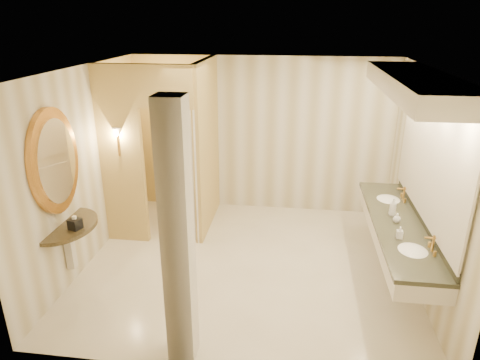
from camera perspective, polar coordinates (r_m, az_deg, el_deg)
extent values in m
plane|color=white|center=(6.20, 0.91, -11.16)|extent=(4.50, 4.50, 0.00)
plane|color=white|center=(5.28, 1.09, 14.48)|extent=(4.50, 4.50, 0.00)
cube|color=beige|center=(7.49, 2.77, 5.93)|extent=(4.50, 0.02, 2.70)
cube|color=beige|center=(3.80, -2.54, -9.88)|extent=(4.50, 0.02, 2.70)
cube|color=beige|center=(6.25, -19.97, 1.53)|extent=(0.02, 4.00, 2.70)
cube|color=beige|center=(5.81, 23.64, -0.46)|extent=(0.02, 4.00, 2.70)
cube|color=#E1BD75|center=(6.89, -4.44, 4.53)|extent=(0.10, 1.50, 2.70)
cube|color=#E1BD75|center=(6.54, -15.50, 2.89)|extent=(0.65, 0.10, 2.70)
cube|color=#E1BD75|center=(6.05, -10.00, 12.16)|extent=(0.80, 0.10, 0.60)
cube|color=silver|center=(6.65, -6.82, 1.11)|extent=(0.45, 0.71, 2.10)
cylinder|color=#BB893C|center=(6.42, -15.91, 4.39)|extent=(0.03, 0.03, 0.30)
cone|color=silver|center=(6.37, -16.09, 6.11)|extent=(0.14, 0.14, 0.14)
cube|color=silver|center=(5.85, 20.26, -6.49)|extent=(0.60, 2.64, 0.24)
cube|color=black|center=(5.79, 20.41, -5.43)|extent=(0.64, 2.68, 0.05)
cube|color=black|center=(5.84, 23.18, -4.88)|extent=(0.03, 2.64, 0.10)
ellipsoid|color=white|center=(5.19, 21.97, -9.11)|extent=(0.40, 0.44, 0.15)
cylinder|color=#BB893C|center=(5.19, 24.32, -7.87)|extent=(0.03, 0.03, 0.22)
ellipsoid|color=white|center=(6.44, 19.12, -2.78)|extent=(0.40, 0.44, 0.15)
cylinder|color=#BB893C|center=(6.43, 21.00, -1.79)|extent=(0.03, 0.03, 0.22)
cube|color=white|center=(5.56, 24.27, 2.39)|extent=(0.03, 2.64, 1.40)
cube|color=silver|center=(5.30, 22.82, 11.71)|extent=(0.75, 2.84, 0.22)
cylinder|color=black|center=(5.81, -22.51, -5.65)|extent=(0.99, 0.99, 0.05)
cube|color=silver|center=(5.93, -21.77, -8.29)|extent=(0.10, 0.10, 0.60)
cylinder|color=#CB8B3B|center=(5.50, -23.55, 2.29)|extent=(0.07, 0.99, 0.99)
cylinder|color=white|center=(5.48, -23.19, 2.28)|extent=(0.02, 0.79, 0.79)
cube|color=silver|center=(4.08, -8.31, -7.82)|extent=(0.27, 0.27, 2.70)
cube|color=black|center=(5.59, -21.13, -5.49)|extent=(0.17, 0.17, 0.13)
imported|color=white|center=(7.70, -7.32, -1.21)|extent=(0.60, 0.87, 0.82)
imported|color=beige|center=(5.34, 20.53, -6.58)|extent=(0.07, 0.07, 0.15)
imported|color=silver|center=(5.72, 20.20, -4.76)|extent=(0.10, 0.10, 0.12)
imported|color=#C6B28C|center=(5.88, 19.71, -3.39)|extent=(0.12, 0.12, 0.24)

